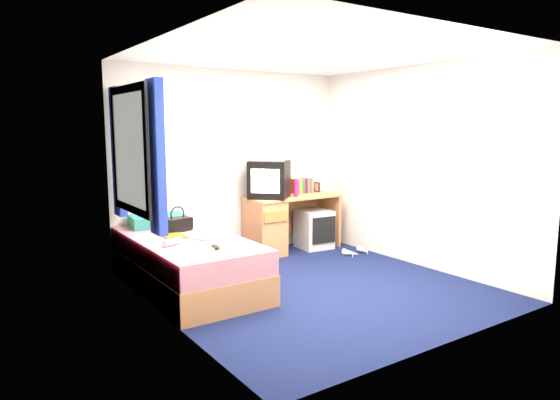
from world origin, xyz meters
TOP-DOWN VIEW (x-y plane):
  - ground at (0.00, 0.00)m, footprint 3.40×3.40m
  - room_shell at (0.00, 0.00)m, footprint 3.40×3.40m
  - bed at (-1.10, 0.70)m, footprint 1.01×2.00m
  - pillow at (-1.13, 1.44)m, footprint 0.64×0.44m
  - desk at (0.49, 1.44)m, footprint 1.30×0.55m
  - storage_cube at (1.08, 1.34)m, footprint 0.46×0.46m
  - crt_tv at (0.40, 1.44)m, footprint 0.67×0.67m
  - vcr at (0.41, 1.44)m, footprint 0.52×0.50m
  - book_row at (1.06, 1.60)m, footprint 0.31×0.13m
  - picture_frame at (1.29, 1.56)m, footprint 0.02×0.12m
  - pink_water_bottle at (0.77, 1.34)m, footprint 0.08×0.08m
  - aerosol_can at (0.69, 1.42)m, footprint 0.06×0.06m
  - handbag at (-1.04, 1.05)m, footprint 0.32×0.22m
  - towel at (-0.88, 0.55)m, footprint 0.39×0.37m
  - magazine at (-1.19, 0.80)m, footprint 0.23×0.29m
  - water_bottle at (-1.35, 0.45)m, footprint 0.21×0.14m
  - colour_swatch_fan at (-1.05, 0.06)m, footprint 0.23×0.13m
  - remote_control at (-1.05, 0.12)m, footprint 0.09×0.17m
  - window_assembly at (-1.55, 0.90)m, footprint 0.11×1.42m
  - white_heels at (1.32, 0.71)m, footprint 0.38×0.24m

SIDE VIEW (x-z plane):
  - ground at x=0.00m, z-range 0.00..0.00m
  - white_heels at x=1.32m, z-range -0.01..0.09m
  - storage_cube at x=1.08m, z-range 0.00..0.53m
  - bed at x=-1.10m, z-range 0.00..0.54m
  - desk at x=0.49m, z-range 0.03..0.78m
  - colour_swatch_fan at x=-1.05m, z-range 0.54..0.55m
  - magazine at x=-1.19m, z-range 0.54..0.55m
  - remote_control at x=-1.05m, z-range 0.54..0.56m
  - water_bottle at x=-1.35m, z-range 0.54..0.61m
  - towel at x=-0.88m, z-range 0.54..0.64m
  - pillow at x=-1.13m, z-range 0.54..0.67m
  - handbag at x=-1.04m, z-range 0.48..0.76m
  - picture_frame at x=1.29m, z-range 0.75..0.89m
  - aerosol_can at x=0.69m, z-range 0.75..0.93m
  - book_row at x=1.06m, z-range 0.75..0.95m
  - pink_water_bottle at x=0.77m, z-range 0.75..0.97m
  - crt_tv at x=0.40m, z-range 0.75..1.24m
  - vcr at x=0.41m, z-range 1.24..1.32m
  - window_assembly at x=-1.55m, z-range 0.72..2.12m
  - room_shell at x=0.00m, z-range -0.25..3.15m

